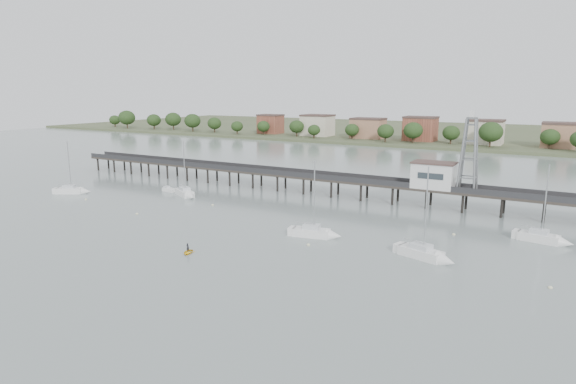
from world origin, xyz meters
name	(u,v)px	position (x,y,z in m)	size (l,w,h in m)	color
ground_plane	(106,283)	(0.00, 0.00, 0.00)	(500.00, 500.00, 0.00)	slate
pier	(321,178)	(0.00, 60.00, 3.79)	(150.00, 5.00, 5.50)	#2D2823
pier_building	(433,175)	(25.00, 60.00, 6.67)	(8.40, 5.40, 5.30)	silver
lattice_tower	(469,155)	(31.50, 60.00, 11.10)	(3.20, 3.20, 15.50)	slate
sailboat_b	(187,194)	(-24.77, 42.75, 0.64)	(8.08, 5.75, 13.12)	white
sailboat_a	(75,191)	(-49.72, 32.74, 0.64)	(7.75, 5.71, 12.70)	white
sailboat_c	(319,233)	(14.24, 30.10, 0.64)	(8.22, 3.88, 13.10)	white
sailboat_d	(429,256)	(32.33, 28.13, 0.64)	(8.71, 4.81, 13.80)	white
sailboat_e	(547,239)	(46.27, 44.95, 0.64)	(8.08, 3.56, 12.95)	white
white_tender	(169,190)	(-32.60, 45.30, 0.42)	(3.63, 1.87, 1.35)	white
yellow_dinghy	(188,253)	(1.22, 13.57, 0.00)	(1.66, 0.48, 2.32)	yellow
dinghy_occupant	(188,253)	(1.22, 13.57, 0.00)	(0.46, 1.26, 0.30)	black
mooring_buoys	(262,225)	(2.64, 31.34, 0.08)	(89.81, 17.46, 0.39)	beige
far_shore	(466,133)	(0.36, 239.58, 0.95)	(500.00, 170.00, 10.40)	#475133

